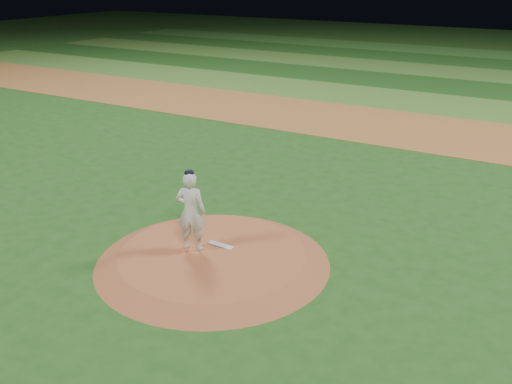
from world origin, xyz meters
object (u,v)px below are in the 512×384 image
(pitching_rubber, at_px, (221,245))
(rosin_bag, at_px, (185,220))
(pitchers_mound, at_px, (213,257))
(pitcher_on_mound, at_px, (191,211))

(pitching_rubber, distance_m, rosin_bag, 1.75)
(pitchers_mound, xyz_separation_m, rosin_bag, (-1.64, 1.08, 0.16))
(pitching_rubber, relative_size, rosin_bag, 5.75)
(pitching_rubber, xyz_separation_m, pitcher_on_mound, (-0.50, -0.47, 0.96))
(pitching_rubber, bearing_deg, rosin_bag, 158.84)
(pitchers_mound, xyz_separation_m, pitching_rubber, (-0.03, 0.39, 0.14))
(rosin_bag, bearing_deg, pitchers_mound, -33.37)
(pitching_rubber, height_order, rosin_bag, rosin_bag)
(pitching_rubber, bearing_deg, pitcher_on_mound, -134.80)
(rosin_bag, height_order, pitcher_on_mound, pitcher_on_mound)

